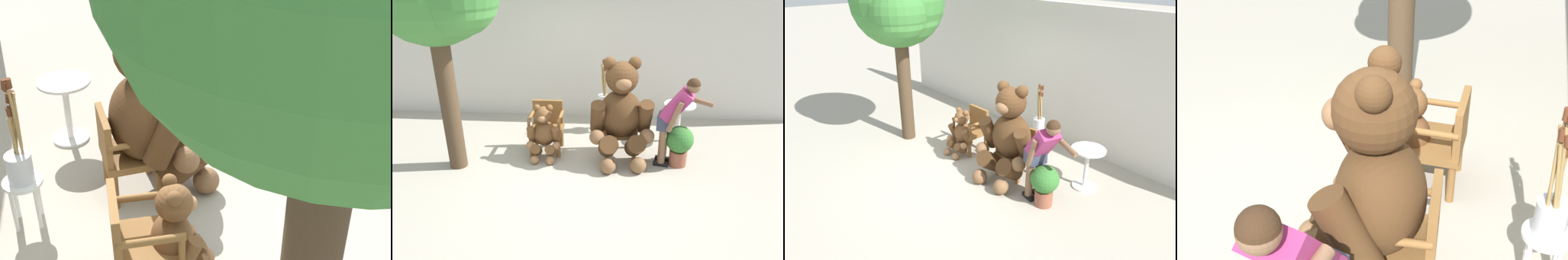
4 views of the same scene
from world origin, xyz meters
TOP-DOWN VIEW (x-y plane):
  - ground_plane at (0.00, 0.00)m, footprint 60.00×60.00m
  - back_wall at (0.00, 2.40)m, footprint 10.00×0.16m
  - wooden_chair_left at (-0.63, 0.71)m, footprint 0.56×0.52m
  - wooden_chair_right at (0.62, 0.71)m, footprint 0.61×0.58m
  - teddy_bear_large at (0.64, 0.44)m, footprint 1.05×1.02m
  - teddy_bear_small at (-0.63, 0.42)m, footprint 0.56×0.52m
  - person_visitor at (1.46, 0.33)m, footprint 0.88×0.49m
  - white_stool at (0.32, 1.61)m, footprint 0.34×0.34m
  - brush_bucket at (0.32, 1.60)m, footprint 0.22×0.22m
  - round_side_table at (1.69, 1.24)m, footprint 0.56×0.56m
  - potted_plant at (1.58, 0.32)m, footprint 0.44×0.44m

SIDE VIEW (x-z plane):
  - ground_plane at x=0.00m, z-range 0.00..0.00m
  - white_stool at x=0.32m, z-range 0.13..0.59m
  - potted_plant at x=1.58m, z-range 0.06..0.74m
  - round_side_table at x=1.69m, z-range 0.09..0.81m
  - teddy_bear_small at x=-0.63m, z-range -0.01..0.93m
  - wooden_chair_left at x=-0.63m, z-range 0.03..0.89m
  - wooden_chair_right at x=0.62m, z-range 0.03..0.89m
  - brush_bucket at x=0.32m, z-range 0.20..1.15m
  - teddy_bear_large at x=0.64m, z-range -0.02..1.71m
  - person_visitor at x=1.46m, z-range 0.15..1.63m
  - back_wall at x=0.00m, z-range 0.00..2.80m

